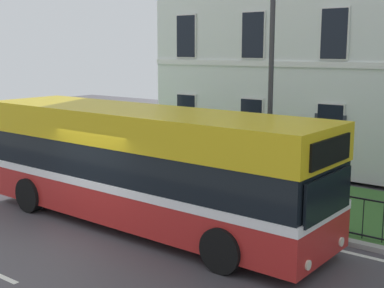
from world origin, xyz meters
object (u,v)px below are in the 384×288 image
street_lamp_post (271,80)px  litter_bin (149,165)px  georgian_townhouse (380,3)px  single_decker_bus (144,165)px

street_lamp_post → litter_bin: street_lamp_post is taller
litter_bin → georgian_townhouse: bearing=61.2°
street_lamp_post → litter_bin: bearing=179.3°
georgian_townhouse → single_decker_bus: bearing=-99.5°
georgian_townhouse → litter_bin: georgian_townhouse is taller
georgian_townhouse → single_decker_bus: (-1.92, -11.43, -4.65)m
georgian_townhouse → single_decker_bus: size_ratio=1.56×
georgian_townhouse → street_lamp_post: (-0.03, -8.39, -2.57)m
litter_bin → single_decker_bus: bearing=-49.4°
georgian_townhouse → street_lamp_post: 8.77m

